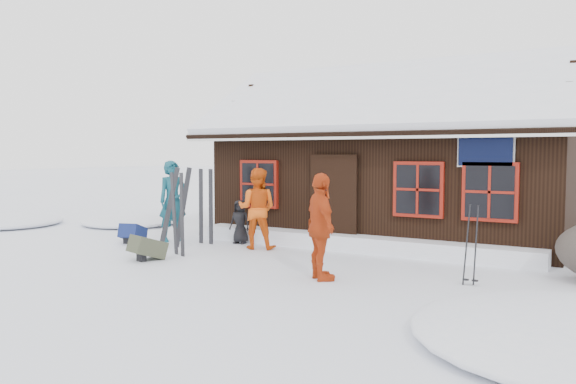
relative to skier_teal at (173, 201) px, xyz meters
The scene contains 14 objects.
ground 3.18m from the skier_teal, 24.47° to the right, with size 120.00×120.00×0.00m, color white.
mountain_hut 5.69m from the skier_teal, 41.16° to the left, with size 8.90×6.09×4.42m.
snow_drift 4.44m from the skier_teal, 13.14° to the left, with size 7.60×0.60×0.35m, color white.
snow_mounds 4.56m from the skier_teal, ahead, with size 20.60×13.20×0.48m.
skier_teal is the anchor object (origin of this frame).
skier_orange_left 2.30m from the skier_teal, ahead, with size 0.86×0.67×1.77m, color #DB510F.
skier_orange_right 5.23m from the skier_teal, 20.80° to the right, with size 1.04×0.43×1.77m, color #B93A12.
skier_crouched 1.71m from the skier_teal, 18.78° to the left, with size 0.49×0.32×1.01m, color black.
ski_pair_left 0.97m from the skier_teal, 44.00° to the right, with size 0.70×0.40×1.84m.
ski_pair_mid 1.88m from the skier_teal, 44.75° to the right, with size 0.45×0.16×1.75m.
ski_pair_right 0.92m from the skier_teal, ahead, with size 0.40×0.04×1.78m.
ski_poles 7.18m from the skier_teal, ahead, with size 0.24×0.12×1.33m.
backpack_blue 1.22m from the skier_teal, 133.19° to the right, with size 0.44×0.59×0.32m, color navy.
backpack_olive 2.48m from the skier_teal, 60.08° to the right, with size 0.47×0.62×0.34m, color #3C402D.
Camera 1 is at (6.32, -8.74, 2.10)m, focal length 35.00 mm.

